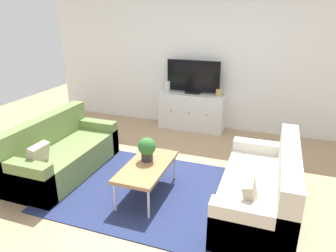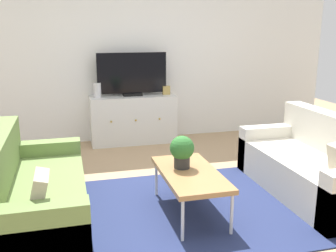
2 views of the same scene
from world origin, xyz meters
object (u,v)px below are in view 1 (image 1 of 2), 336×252
object	(u,v)px
potted_plant	(147,148)
tv_console	(192,111)
glass_vase	(167,86)
mantel_clock	(219,92)
coffee_table	(147,167)
couch_left_side	(60,154)
couch_right_side	(265,191)
flat_screen_tv	(193,77)

from	to	relation	value
potted_plant	tv_console	xyz separation A→B (m)	(-0.06, 2.38, -0.23)
glass_vase	mantel_clock	bearing A→B (deg)	0.00
coffee_table	glass_vase	xyz separation A→B (m)	(-0.62, 2.49, 0.44)
couch_left_side	potted_plant	bearing A→B (deg)	-0.11
couch_right_side	mantel_clock	distance (m)	2.63
couch_left_side	tv_console	size ratio (longest dim) A/B	1.37
coffee_table	mantel_clock	distance (m)	2.56
potted_plant	couch_right_side	bearing A→B (deg)	0.10
tv_console	mantel_clock	world-z (taller)	mantel_clock
potted_plant	mantel_clock	distance (m)	2.43
potted_plant	tv_console	bearing A→B (deg)	91.34
coffee_table	glass_vase	distance (m)	2.61
potted_plant	couch_left_side	bearing A→B (deg)	179.89
coffee_table	flat_screen_tv	bearing A→B (deg)	92.33
couch_right_side	mantel_clock	bearing A→B (deg)	113.13
couch_right_side	potted_plant	xyz separation A→B (m)	(-1.48, -0.00, 0.32)
mantel_clock	couch_left_side	bearing A→B (deg)	-127.97
couch_right_side	mantel_clock	xyz separation A→B (m)	(-1.01, 2.37, 0.51)
coffee_table	flat_screen_tv	world-z (taller)	flat_screen_tv
couch_right_side	mantel_clock	size ratio (longest dim) A/B	13.45
couch_left_side	mantel_clock	bearing A→B (deg)	52.03
tv_console	glass_vase	bearing A→B (deg)	179.99
tv_console	couch_left_side	bearing A→B (deg)	-119.33
coffee_table	potted_plant	bearing A→B (deg)	111.98
flat_screen_tv	glass_vase	xyz separation A→B (m)	(-0.52, -0.02, -0.21)
couch_right_side	potted_plant	bearing A→B (deg)	-179.90
couch_left_side	couch_right_side	distance (m)	2.87
glass_vase	flat_screen_tv	bearing A→B (deg)	2.21
glass_vase	potted_plant	bearing A→B (deg)	-76.42
tv_console	mantel_clock	xyz separation A→B (m)	(0.52, 0.00, 0.42)
tv_console	mantel_clock	distance (m)	0.67
tv_console	glass_vase	distance (m)	0.70
coffee_table	mantel_clock	bearing A→B (deg)	80.52
coffee_table	tv_console	bearing A→B (deg)	92.35
glass_vase	mantel_clock	world-z (taller)	glass_vase
tv_console	glass_vase	size ratio (longest dim) A/B	5.98
potted_plant	glass_vase	world-z (taller)	glass_vase
couch_left_side	couch_right_side	size ratio (longest dim) A/B	1.00
mantel_clock	couch_right_side	bearing A→B (deg)	-66.87
coffee_table	potted_plant	size ratio (longest dim) A/B	3.27
tv_console	potted_plant	bearing A→B (deg)	-88.66
glass_vase	coffee_table	bearing A→B (deg)	-76.01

